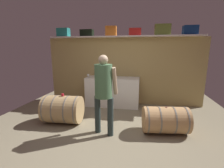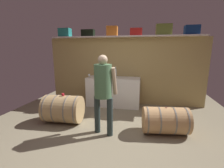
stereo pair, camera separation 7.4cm
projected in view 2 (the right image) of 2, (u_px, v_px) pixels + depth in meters
name	position (u px, v px, depth m)	size (l,w,h in m)	color
ground_plane	(114.00, 126.00, 3.66)	(6.10, 7.85, 0.02)	gray
back_wall_panel	(124.00, 71.00, 5.11)	(4.90, 0.10, 2.08)	tan
high_shelf_board	(124.00, 37.00, 4.74)	(4.50, 0.40, 0.03)	white
toolcase_teal	(65.00, 33.00, 5.09)	(0.37, 0.24, 0.27)	#227F7B
toolcase_black	(88.00, 33.00, 4.94)	(0.40, 0.19, 0.21)	black
toolcase_orange	(112.00, 31.00, 4.78)	(0.32, 0.26, 0.29)	orange
toolcase_red	(136.00, 32.00, 4.65)	(0.35, 0.25, 0.21)	red
toolcase_olive	(164.00, 30.00, 4.48)	(0.43, 0.23, 0.30)	olive
toolcase_navy	(192.00, 30.00, 4.34)	(0.37, 0.27, 0.25)	navy
work_cabinet	(113.00, 92.00, 4.95)	(1.61, 0.59, 0.89)	white
wine_bottle_green	(100.00, 72.00, 5.05)	(0.07, 0.07, 0.32)	#295230
wine_bottle_clear	(116.00, 73.00, 4.78)	(0.07, 0.07, 0.34)	silver
wine_glass	(89.00, 75.00, 4.77)	(0.07, 0.07, 0.12)	white
wine_barrel_near	(63.00, 109.00, 3.81)	(0.91, 0.71, 0.67)	tan
wine_barrel_far	(165.00, 120.00, 3.30)	(0.97, 0.67, 0.57)	tan
tasting_cup	(63.00, 95.00, 3.74)	(0.06, 0.06, 0.05)	red
winemaker_pouring	(103.00, 87.00, 3.14)	(0.51, 0.41, 1.62)	#283533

